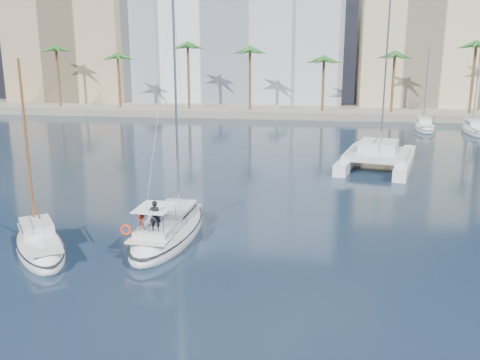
# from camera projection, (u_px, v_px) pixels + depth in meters

# --- Properties ---
(ground) EXTENTS (160.00, 160.00, 0.00)m
(ground) POSITION_uv_depth(u_px,v_px,m) (238.00, 238.00, 33.90)
(ground) COLOR black
(ground) RESTS_ON ground
(quay) EXTENTS (120.00, 14.00, 1.20)m
(quay) POSITION_uv_depth(u_px,v_px,m) (289.00, 111.00, 92.24)
(quay) COLOR gray
(quay) RESTS_ON ground
(building_modern) EXTENTS (42.00, 16.00, 28.00)m
(building_modern) POSITION_uv_depth(u_px,v_px,m) (231.00, 32.00, 102.04)
(building_modern) COLOR white
(building_modern) RESTS_ON ground
(building_tan_left) EXTENTS (22.00, 14.00, 22.00)m
(building_tan_left) POSITION_uv_depth(u_px,v_px,m) (75.00, 48.00, 103.05)
(building_tan_left) COLOR tan
(building_tan_left) RESTS_ON ground
(building_beige) EXTENTS (20.00, 14.00, 20.00)m
(building_beige) POSITION_uv_depth(u_px,v_px,m) (416.00, 54.00, 95.53)
(building_beige) COLOR beige
(building_beige) RESTS_ON ground
(palm_left) EXTENTS (3.60, 3.60, 12.30)m
(palm_left) POSITION_uv_depth(u_px,v_px,m) (89.00, 53.00, 90.63)
(palm_left) COLOR brown
(palm_left) RESTS_ON ground
(palm_centre) EXTENTS (3.60, 3.60, 12.30)m
(palm_centre) POSITION_uv_depth(u_px,v_px,m) (289.00, 54.00, 85.99)
(palm_centre) COLOR brown
(palm_centre) RESTS_ON ground
(main_sloop) EXTENTS (3.96, 10.76, 15.72)m
(main_sloop) POSITION_uv_depth(u_px,v_px,m) (169.00, 231.00, 33.74)
(main_sloop) COLOR white
(main_sloop) RESTS_ON ground
(small_sloop) EXTENTS (6.89, 8.23, 11.85)m
(small_sloop) POSITION_uv_depth(u_px,v_px,m) (40.00, 245.00, 31.59)
(small_sloop) COLOR white
(small_sloop) RESTS_ON ground
(catamaran) EXTENTS (9.28, 14.19, 18.91)m
(catamaran) POSITION_uv_depth(u_px,v_px,m) (378.00, 154.00, 53.60)
(catamaran) COLOR white
(catamaran) RESTS_ON ground
(seagull) EXTENTS (1.07, 0.46, 0.20)m
(seagull) POSITION_uv_depth(u_px,v_px,m) (145.00, 208.00, 38.93)
(seagull) COLOR silver
(seagull) RESTS_ON ground
(moored_yacht_a) EXTENTS (3.37, 9.52, 11.90)m
(moored_yacht_a) POSITION_uv_depth(u_px,v_px,m) (424.00, 130.00, 76.24)
(moored_yacht_a) COLOR white
(moored_yacht_a) RESTS_ON ground
(moored_yacht_b) EXTENTS (3.32, 10.83, 13.72)m
(moored_yacht_b) POSITION_uv_depth(u_px,v_px,m) (476.00, 133.00, 73.43)
(moored_yacht_b) COLOR white
(moored_yacht_b) RESTS_ON ground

